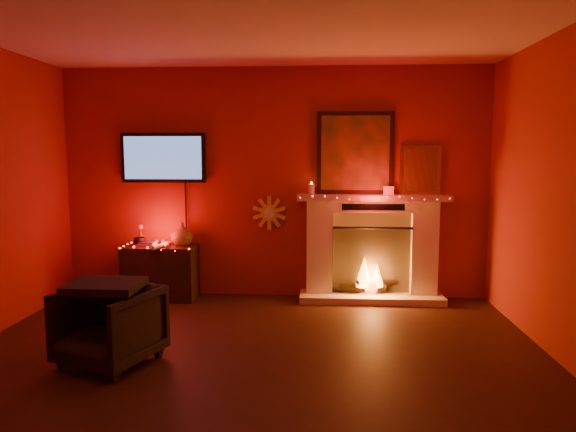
% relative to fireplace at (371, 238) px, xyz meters
% --- Properties ---
extents(room, '(5.00, 5.00, 5.00)m').
position_rel_fireplace_xyz_m(room, '(-1.14, -2.39, 0.63)').
color(room, black).
rests_on(room, ground).
extents(floor, '(5.00, 5.00, 0.00)m').
position_rel_fireplace_xyz_m(floor, '(-1.14, -2.39, -0.72)').
color(floor, black).
rests_on(floor, ground).
extents(fireplace, '(1.72, 0.40, 2.18)m').
position_rel_fireplace_xyz_m(fireplace, '(0.00, 0.00, 0.00)').
color(fireplace, beige).
rests_on(fireplace, floor).
extents(tv, '(1.00, 0.07, 1.24)m').
position_rel_fireplace_xyz_m(tv, '(-2.44, 0.06, 0.92)').
color(tv, black).
rests_on(tv, room).
extents(sunburst_clock, '(0.40, 0.03, 0.40)m').
position_rel_fireplace_xyz_m(sunburst_clock, '(-1.19, 0.09, 0.28)').
color(sunburst_clock, gold).
rests_on(sunburst_clock, room).
extents(console_table, '(0.83, 0.51, 0.90)m').
position_rel_fireplace_xyz_m(console_table, '(-2.44, -0.13, -0.36)').
color(console_table, black).
rests_on(console_table, floor).
extents(armchair, '(0.87, 0.88, 0.63)m').
position_rel_fireplace_xyz_m(armchair, '(-2.28, -2.02, -0.41)').
color(armchair, black).
rests_on(armchair, floor).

